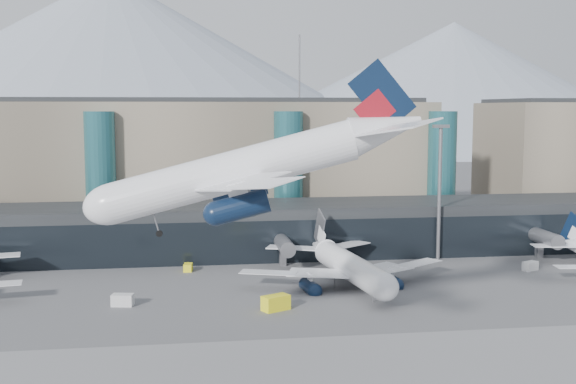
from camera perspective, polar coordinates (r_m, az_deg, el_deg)
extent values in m
plane|color=#515154|center=(88.05, 3.87, -12.35)|extent=(900.00, 900.00, 0.00)
cube|color=black|center=(142.46, -1.03, -2.92)|extent=(170.00, 18.00, 10.00)
cube|color=black|center=(133.95, -0.55, -3.96)|extent=(170.00, 0.40, 8.00)
cylinder|color=slate|center=(131.86, -0.43, -4.04)|extent=(2.80, 14.00, 2.80)
cube|color=slate|center=(132.45, -0.43, -5.32)|extent=(1.20, 1.20, 2.40)
cylinder|color=slate|center=(147.18, 19.27, -3.30)|extent=(2.80, 14.00, 2.80)
cube|color=slate|center=(147.71, 19.23, -4.44)|extent=(1.20, 1.20, 2.40)
cube|color=gray|center=(172.06, -10.70, 1.97)|extent=(130.00, 30.00, 30.00)
cube|color=black|center=(171.53, -10.81, 7.14)|extent=(123.50, 28.00, 1.00)
cylinder|color=#26626A|center=(157.00, -14.58, 1.07)|extent=(6.40, 6.40, 28.00)
cylinder|color=#26626A|center=(157.70, 0.02, 1.31)|extent=(6.40, 6.40, 28.00)
cylinder|color=#26626A|center=(166.39, 12.04, 1.44)|extent=(6.40, 6.40, 28.00)
cylinder|color=slate|center=(173.85, 0.90, 9.72)|extent=(0.40, 0.40, 16.00)
cone|color=gray|center=(464.04, -13.71, 9.70)|extent=(400.00, 400.00, 110.00)
cone|color=gray|center=(494.61, 12.89, 8.07)|extent=(340.00, 340.00, 85.00)
cylinder|color=slate|center=(138.83, 11.87, -0.18)|extent=(0.70, 0.70, 25.00)
cube|color=slate|center=(137.93, 12.00, 5.10)|extent=(3.00, 1.20, 0.60)
cylinder|color=white|center=(76.19, -2.99, 3.06)|extent=(26.67, 6.97, 4.37)
ellipsoid|color=white|center=(77.41, -12.81, 2.96)|extent=(6.52, 4.96, 4.37)
cone|color=white|center=(77.92, 9.59, 3.22)|extent=(7.93, 5.10, 4.37)
cube|color=white|center=(66.86, -1.43, 1.95)|extent=(12.26, 19.89, 0.22)
cylinder|color=#0B1932|center=(69.31, -2.71, 0.26)|extent=(5.49, 2.92, 2.40)
cube|color=white|center=(72.77, 10.46, 3.14)|extent=(7.20, 10.49, 0.17)
cube|color=white|center=(85.64, -1.69, 2.98)|extent=(15.12, 19.46, 0.22)
cylinder|color=#0B1932|center=(83.55, -2.69, 1.35)|extent=(5.49, 2.92, 2.40)
cube|color=white|center=(83.06, 8.83, 3.59)|extent=(8.57, 10.24, 0.17)
cube|color=#0B1932|center=(77.87, 9.91, 5.79)|extent=(6.52, 0.91, 7.69)
cube|color=maroon|center=(77.67, 9.07, 4.83)|extent=(4.37, 0.74, 4.20)
cylinder|color=slate|center=(77.03, -9.86, 0.89)|extent=(0.18, 0.18, 3.49)
cylinder|color=black|center=(77.20, -9.84, -0.23)|extent=(0.80, 0.35, 0.78)
cylinder|color=black|center=(73.98, -2.11, -0.44)|extent=(1.03, 0.49, 1.00)
cylinder|color=black|center=(79.18, -2.14, 0.03)|extent=(1.03, 0.49, 1.00)
cylinder|color=white|center=(117.81, 4.69, -5.12)|extent=(7.38, 25.64, 4.19)
ellipsoid|color=white|center=(106.32, 7.07, -6.44)|extent=(4.91, 6.36, 4.19)
cone|color=white|center=(132.87, 2.26, -3.67)|extent=(5.08, 7.71, 4.19)
cube|color=white|center=(122.95, 8.37, -5.00)|extent=(18.56, 14.86, 0.21)
cylinder|color=#0B1932|center=(121.25, 7.69, -6.19)|extent=(2.93, 5.31, 2.31)
cube|color=white|center=(134.45, 4.32, -3.47)|extent=(9.76, 8.38, 0.17)
cube|color=white|center=(116.89, 0.20, -5.54)|extent=(19.09, 11.35, 0.21)
cylinder|color=#0B1932|center=(116.61, 1.43, -6.65)|extent=(2.93, 5.31, 2.31)
cube|color=white|center=(131.38, 0.15, -3.69)|extent=(10.07, 6.70, 0.17)
cube|color=slate|center=(132.65, 2.22, -2.22)|extent=(1.05, 6.24, 7.38)
cube|color=white|center=(131.83, 2.36, -2.83)|extent=(0.82, 4.19, 4.04)
cylinder|color=slate|center=(110.37, 6.29, -7.40)|extent=(0.17, 0.17, 3.36)
cylinder|color=black|center=(110.73, 6.28, -8.13)|extent=(0.36, 0.77, 0.74)
cylinder|color=black|center=(120.59, 5.63, -6.90)|extent=(0.49, 1.00, 0.96)
cylinder|color=black|center=(118.90, 3.35, -7.07)|extent=(0.49, 1.00, 0.96)
cone|color=white|center=(146.92, 21.01, -3.34)|extent=(5.54, 7.24, 3.71)
cube|color=white|center=(143.64, 19.80, -3.43)|extent=(8.73, 4.54, 0.15)
cube|color=#0B1932|center=(146.67, 20.96, -2.18)|extent=(1.96, 5.33, 6.53)
cube|color=white|center=(146.21, 21.22, -2.66)|extent=(1.42, 3.60, 3.57)
cube|color=silver|center=(108.82, -12.94, -8.32)|extent=(3.35, 2.29, 1.73)
cube|color=yellow|center=(129.26, -7.90, -5.92)|extent=(1.70, 2.49, 1.35)
cube|color=silver|center=(135.57, 18.59, -5.56)|extent=(3.19, 2.61, 1.61)
cube|color=silver|center=(123.17, 4.62, -6.49)|extent=(2.56, 2.81, 1.42)
cube|color=yellow|center=(103.89, -0.97, -8.75)|extent=(4.38, 3.59, 2.14)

